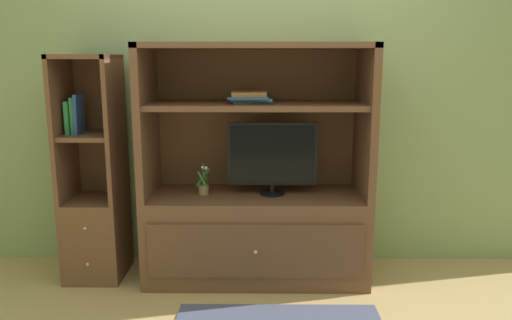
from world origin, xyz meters
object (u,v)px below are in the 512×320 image
Objects in this scene: media_console at (256,207)px; upright_book_row at (75,116)px; bookshelf_tall at (95,203)px; magazine_stack at (251,97)px; potted_plant at (204,188)px; tv_monitor at (272,156)px.

upright_book_row is (-1.22, -0.01, 0.64)m from media_console.
media_console is 1.13m from bookshelf_tall.
magazine_stack is 1.32m from bookshelf_tall.
media_console is 0.77m from magazine_stack.
media_console is at bearing 14.36° from magazine_stack.
upright_book_row is at bearing 178.99° from potted_plant.
media_console reaches higher than tv_monitor.
magazine_stack is at bearing -165.64° from media_console.
magazine_stack is at bearing 2.44° from potted_plant.
potted_plant is (-0.47, -0.01, -0.22)m from tv_monitor.
magazine_stack is 0.23× the size of bookshelf_tall.
magazine_stack is at bearing -0.06° from upright_book_row.
tv_monitor is 1.28m from bookshelf_tall.
bookshelf_tall is (-1.13, 0.00, 0.03)m from media_console.
upright_book_row is at bearing -179.61° from media_console.
tv_monitor is at bearing -2.80° from magazine_stack.
potted_plant is 0.14× the size of bookshelf_tall.
bookshelf_tall is (-0.76, 0.02, -0.12)m from potted_plant.
bookshelf_tall is 0.62m from upright_book_row.
tv_monitor is (0.11, -0.02, 0.37)m from media_console.
upright_book_row is (-0.10, -0.01, 0.61)m from bookshelf_tall.
tv_monitor is at bearing -0.36° from upright_book_row.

